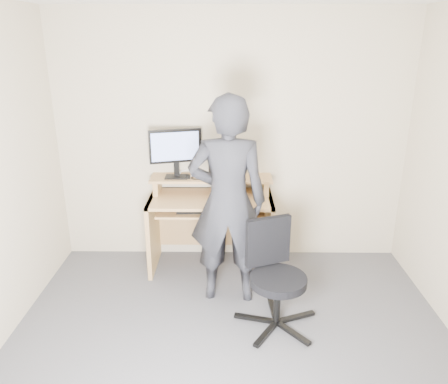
{
  "coord_description": "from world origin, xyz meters",
  "views": [
    {
      "loc": [
        -0.03,
        -2.52,
        2.24
      ],
      "look_at": [
        -0.07,
        1.05,
        0.95
      ],
      "focal_mm": 35.0,
      "sensor_mm": 36.0,
      "label": 1
    }
  ],
  "objects_px": {
    "monitor": "(176,149)",
    "office_chair": "(274,271)",
    "desk": "(211,213)",
    "person": "(228,202)"
  },
  "relations": [
    {
      "from": "monitor",
      "to": "office_chair",
      "type": "bearing_deg",
      "value": -65.58
    },
    {
      "from": "desk",
      "to": "office_chair",
      "type": "bearing_deg",
      "value": -61.55
    },
    {
      "from": "monitor",
      "to": "desk",
      "type": "bearing_deg",
      "value": -23.4
    },
    {
      "from": "monitor",
      "to": "office_chair",
      "type": "height_order",
      "value": "monitor"
    },
    {
      "from": "desk",
      "to": "person",
      "type": "xyz_separation_m",
      "value": [
        0.16,
        -0.61,
        0.36
      ]
    },
    {
      "from": "desk",
      "to": "monitor",
      "type": "xyz_separation_m",
      "value": [
        -0.34,
        0.05,
        0.65
      ]
    },
    {
      "from": "office_chair",
      "to": "person",
      "type": "xyz_separation_m",
      "value": [
        -0.38,
        0.38,
        0.44
      ]
    },
    {
      "from": "office_chair",
      "to": "desk",
      "type": "bearing_deg",
      "value": 96.75
    },
    {
      "from": "person",
      "to": "monitor",
      "type": "bearing_deg",
      "value": -51.12
    },
    {
      "from": "person",
      "to": "office_chair",
      "type": "bearing_deg",
      "value": 135.82
    }
  ]
}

